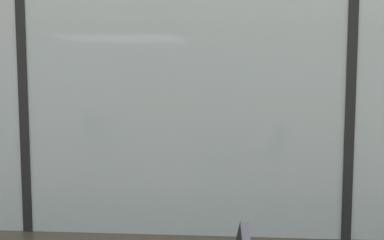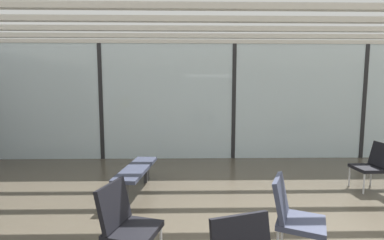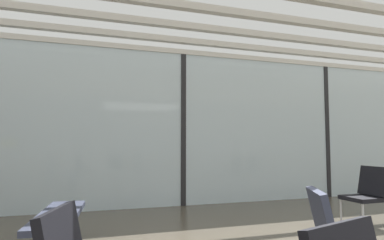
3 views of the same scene
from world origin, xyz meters
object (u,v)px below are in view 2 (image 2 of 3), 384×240
at_px(lounge_chair_1, 293,213).
at_px(lounge_chair_2, 373,163).
at_px(lounge_chair_3, 125,221).
at_px(waiting_bench, 137,173).
at_px(parked_airplane, 206,85).

relative_size(lounge_chair_1, lounge_chair_2, 1.00).
relative_size(lounge_chair_3, waiting_bench, 0.51).
distance_m(parked_airplane, waiting_bench, 9.20).
height_order(lounge_chair_1, lounge_chair_3, same).
height_order(lounge_chair_1, lounge_chair_2, same).
bearing_deg(lounge_chair_1, lounge_chair_2, -23.12).
height_order(lounge_chair_3, waiting_bench, lounge_chair_3).
distance_m(lounge_chair_2, lounge_chair_3, 4.56).
bearing_deg(parked_airplane, lounge_chair_3, -98.32).
bearing_deg(lounge_chair_3, lounge_chair_2, -45.53).
height_order(lounge_chair_1, waiting_bench, lounge_chair_1).
bearing_deg(lounge_chair_3, waiting_bench, 24.20).
relative_size(parked_airplane, lounge_chair_3, 14.32).
bearing_deg(waiting_bench, lounge_chair_2, -82.85).
bearing_deg(lounge_chair_2, lounge_chair_1, -49.46).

